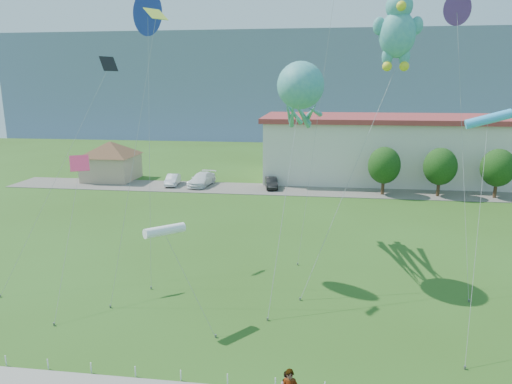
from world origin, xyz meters
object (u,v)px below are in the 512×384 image
warehouse (502,149)px  teddy_bear_kite (398,28)px  parked_car_silver (173,180)px  parked_car_black (271,183)px  pavilion (111,157)px  octopus_kite (301,97)px  parked_car_white (202,179)px

warehouse → teddy_bear_kite: (-18.75, -30.47, 11.49)m
parked_car_silver → parked_car_black: parked_car_silver is taller
pavilion → parked_car_silver: bearing=-14.7°
teddy_bear_kite → octopus_kite: bearing=-173.0°
pavilion → octopus_kite: bearing=-44.9°
pavilion → octopus_kite: octopus_kite is taller
warehouse → parked_car_black: size_ratio=15.49×
octopus_kite → teddy_bear_kite: (5.95, 0.73, 4.24)m
warehouse → parked_car_black: warehouse is taller
warehouse → parked_car_silver: size_ratio=15.45×
parked_car_white → parked_car_black: 8.62m
parked_car_white → teddy_bear_kite: bearing=-42.0°
parked_car_white → teddy_bear_kite: (18.67, -22.32, 14.78)m
warehouse → teddy_bear_kite: size_ratio=3.40×
parked_car_silver → parked_car_black: size_ratio=1.00×
pavilion → parked_car_silver: size_ratio=2.33×
parked_car_white → octopus_kite: bearing=-53.0°
parked_car_black → octopus_kite: octopus_kite is taller
parked_car_white → octopus_kite: 28.35m
parked_car_silver → parked_car_white: size_ratio=0.74×
parked_car_white → octopus_kite: octopus_kite is taller
octopus_kite → pavilion: bearing=135.1°
parked_car_silver → octopus_kite: 30.06m
parked_car_white → teddy_bear_kite: 32.63m
parked_car_white → parked_car_black: size_ratio=1.36×
pavilion → teddy_bear_kite: teddy_bear_kite is taller
octopus_kite → parked_car_black: bearing=100.3°
teddy_bear_kite → parked_car_black: bearing=114.6°
warehouse → teddy_bear_kite: 37.57m
pavilion → octopus_kite: (25.30, -25.19, 8.34)m
parked_car_silver → parked_car_black: (12.26, -0.11, -0.00)m
pavilion → warehouse: warehouse is taller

